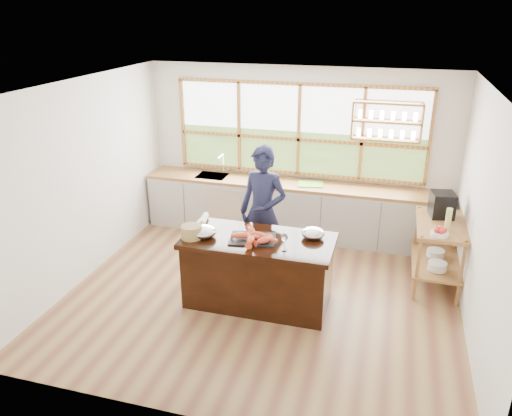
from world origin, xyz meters
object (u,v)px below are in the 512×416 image
at_px(island, 258,271).
at_px(cook, 263,212).
at_px(wicker_basket, 191,232).
at_px(espresso_machine, 442,205).

height_order(island, cook, cook).
distance_m(cook, wicker_basket, 1.16).
bearing_deg(cook, island, -67.71).
height_order(island, wicker_basket, wicker_basket).
bearing_deg(island, cook, 100.92).
xyz_separation_m(island, wicker_basket, (-0.80, -0.20, 0.53)).
height_order(cook, wicker_basket, cook).
relative_size(cook, espresso_machine, 5.50).
bearing_deg(island, espresso_machine, 31.58).
relative_size(island, cook, 1.00).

